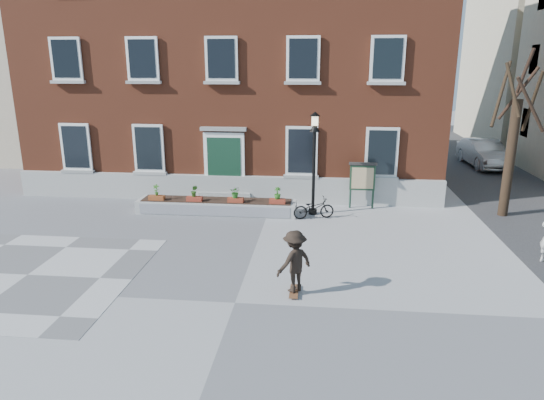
# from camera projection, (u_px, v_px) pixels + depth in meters

# --- Properties ---
(ground) EXTENTS (100.00, 100.00, 0.00)m
(ground) POSITION_uv_depth(u_px,v_px,m) (235.00, 303.00, 11.86)
(ground) COLOR gray
(ground) RESTS_ON ground
(checker_patch) EXTENTS (6.00, 6.00, 0.01)m
(checker_patch) POSITION_uv_depth(u_px,v_px,m) (28.00, 275.00, 13.41)
(checker_patch) COLOR slate
(checker_patch) RESTS_ON ground
(distant_building) EXTENTS (10.00, 12.00, 13.00)m
(distant_building) POSITION_uv_depth(u_px,v_px,m) (10.00, 49.00, 30.98)
(distant_building) COLOR #C0B59A
(distant_building) RESTS_ON ground
(bicycle) EXTENTS (1.64, 0.95, 0.82)m
(bicycle) POSITION_uv_depth(u_px,v_px,m) (314.00, 208.00, 18.13)
(bicycle) COLOR black
(bicycle) RESTS_ON ground
(parked_car) EXTENTS (1.89, 4.70, 1.52)m
(parked_car) POSITION_uv_depth(u_px,v_px,m) (483.00, 153.00, 27.12)
(parked_car) COLOR #B5B7BA
(parked_car) RESTS_ON ground
(brick_building) EXTENTS (18.40, 10.85, 12.60)m
(brick_building) POSITION_uv_depth(u_px,v_px,m) (242.00, 49.00, 23.69)
(brick_building) COLOR brown
(brick_building) RESTS_ON ground
(planter_assembly) EXTENTS (6.20, 1.12, 1.15)m
(planter_assembly) POSITION_uv_depth(u_px,v_px,m) (217.00, 205.00, 18.84)
(planter_assembly) COLOR #B4B5B0
(planter_assembly) RESTS_ON ground
(bare_tree) EXTENTS (1.83, 1.83, 6.16)m
(bare_tree) POSITION_uv_depth(u_px,v_px,m) (512.00, 143.00, 17.86)
(bare_tree) COLOR #302115
(bare_tree) RESTS_ON ground
(lamp_post) EXTENTS (0.40, 0.40, 3.93)m
(lamp_post) POSITION_uv_depth(u_px,v_px,m) (314.00, 149.00, 18.09)
(lamp_post) COLOR black
(lamp_post) RESTS_ON ground
(notice_board) EXTENTS (1.10, 0.16, 1.87)m
(notice_board) POSITION_uv_depth(u_px,v_px,m) (362.00, 178.00, 19.20)
(notice_board) COLOR #193325
(notice_board) RESTS_ON ground
(skateboarder) EXTENTS (1.17, 1.14, 1.69)m
(skateboarder) POSITION_uv_depth(u_px,v_px,m) (295.00, 261.00, 12.11)
(skateboarder) COLOR brown
(skateboarder) RESTS_ON ground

